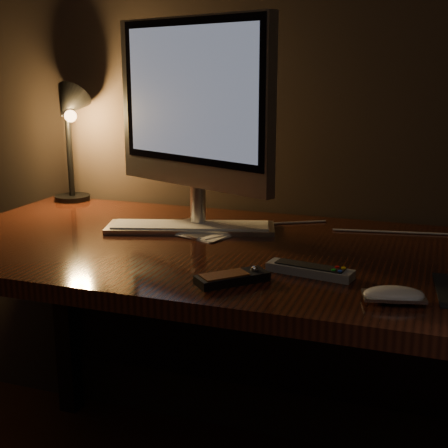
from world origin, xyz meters
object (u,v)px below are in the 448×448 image
(desk_lamp, at_px, (69,122))
(monitor, at_px, (192,108))
(desk, at_px, (258,290))
(media_remote, at_px, (232,278))
(keyboard, at_px, (191,227))
(tv_remote, at_px, (310,270))
(mouse, at_px, (394,297))

(desk_lamp, bearing_deg, monitor, -41.67)
(desk, relative_size, desk_lamp, 4.25)
(desk, xyz_separation_m, media_remote, (0.04, -0.31, 0.14))
(desk_lamp, bearing_deg, keyboard, -42.04)
(media_remote, xyz_separation_m, tv_remote, (0.14, 0.10, 0.00))
(tv_remote, bearing_deg, keyboard, 155.00)
(desk, xyz_separation_m, monitor, (-0.19, 0.04, 0.45))
(monitor, xyz_separation_m, media_remote, (0.23, -0.36, -0.31))
(desk, distance_m, keyboard, 0.25)
(desk_lamp, bearing_deg, mouse, -48.61)
(mouse, xyz_separation_m, desk_lamp, (-1.03, 0.55, 0.24))
(keyboard, relative_size, desk_lamp, 1.17)
(mouse, height_order, tv_remote, tv_remote)
(keyboard, relative_size, tv_remote, 2.36)
(keyboard, distance_m, mouse, 0.66)
(keyboard, distance_m, tv_remote, 0.45)
(monitor, xyz_separation_m, tv_remote, (0.36, -0.26, -0.31))
(monitor, xyz_separation_m, mouse, (0.54, -0.36, -0.31))
(monitor, relative_size, media_remote, 3.77)
(media_remote, relative_size, desk_lamp, 0.38)
(desk, height_order, desk_lamp, desk_lamp)
(keyboard, bearing_deg, desk, -28.65)
(monitor, height_order, mouse, monitor)
(monitor, distance_m, desk_lamp, 0.53)
(monitor, distance_m, keyboard, 0.31)
(mouse, distance_m, desk_lamp, 1.19)
(monitor, bearing_deg, mouse, -10.36)
(monitor, height_order, desk_lamp, monitor)
(desk, bearing_deg, mouse, -42.35)
(tv_remote, height_order, desk_lamp, desk_lamp)
(monitor, distance_m, media_remote, 0.52)
(desk, xyz_separation_m, desk_lamp, (-0.68, 0.23, 0.38))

